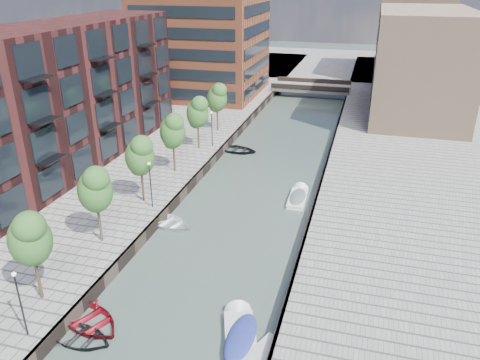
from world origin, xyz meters
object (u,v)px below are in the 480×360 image
at_px(sloop_2, 89,324).
at_px(motorboat_4, 298,197).
at_px(sloop_4, 237,152).
at_px(car, 384,110).
at_px(tree_1, 30,237).
at_px(tree_4, 172,130).
at_px(tree_2, 95,188).
at_px(sloop_1, 80,340).
at_px(bridge, 311,87).
at_px(tree_6, 217,97).
at_px(tree_3, 140,155).
at_px(motorboat_3, 240,335).
at_px(tree_5, 197,111).
at_px(sloop_3, 169,225).

bearing_deg(sloop_2, motorboat_4, -1.14).
bearing_deg(sloop_4, car, -36.78).
distance_m(tree_1, tree_4, 21.00).
distance_m(tree_2, sloop_1, 10.82).
bearing_deg(motorboat_4, sloop_1, -112.91).
height_order(bridge, tree_6, tree_6).
distance_m(bridge, tree_3, 47.92).
relative_size(tree_2, sloop_2, 1.18).
bearing_deg(motorboat_4, tree_2, -134.50).
bearing_deg(sloop_1, car, -12.04).
xyz_separation_m(tree_1, motorboat_3, (12.44, 0.96, -5.10)).
bearing_deg(motorboat_3, car, 80.44).
height_order(bridge, motorboat_4, bridge).
height_order(tree_5, motorboat_4, tree_5).
xyz_separation_m(tree_1, sloop_2, (3.33, -0.37, -5.31)).
height_order(tree_3, sloop_4, tree_3).
height_order(sloop_2, motorboat_3, motorboat_3).
distance_m(bridge, motorboat_3, 60.19).
xyz_separation_m(sloop_2, motorboat_3, (9.11, 1.32, 0.20)).
height_order(motorboat_4, car, car).
distance_m(bridge, sloop_2, 61.60).
height_order(bridge, sloop_1, bridge).
xyz_separation_m(sloop_3, sloop_4, (0.75, 18.49, 0.00)).
height_order(tree_5, sloop_1, tree_5).
relative_size(tree_5, sloop_1, 1.44).
xyz_separation_m(bridge, tree_2, (-8.50, -54.00, 3.92)).
xyz_separation_m(sloop_2, sloop_4, (0.52, 30.96, 0.00)).
relative_size(sloop_1, car, 1.20).
height_order(tree_4, tree_6, same).
height_order(tree_3, tree_4, same).
distance_m(bridge, tree_1, 61.71).
relative_size(tree_2, car, 1.72).
bearing_deg(sloop_4, sloop_1, -173.91).
height_order(tree_4, sloop_1, tree_4).
distance_m(tree_6, sloop_1, 37.27).
distance_m(tree_4, tree_5, 7.00).
xyz_separation_m(tree_1, tree_2, (0.00, 7.00, 0.00)).
bearing_deg(sloop_3, tree_1, -177.33).
distance_m(tree_3, tree_4, 7.00).
xyz_separation_m(tree_3, car, (20.39, 34.15, -3.72)).
relative_size(tree_6, sloop_2, 1.18).
relative_size(tree_5, motorboat_3, 1.12).
relative_size(tree_1, tree_6, 1.00).
bearing_deg(tree_3, tree_1, -90.00).
relative_size(tree_6, car, 1.72).
bearing_deg(motorboat_4, sloop_4, 130.16).
distance_m(bridge, tree_4, 41.08).
distance_m(tree_3, tree_6, 21.00).
bearing_deg(sloop_3, sloop_1, -160.88).
height_order(sloop_3, motorboat_3, motorboat_3).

